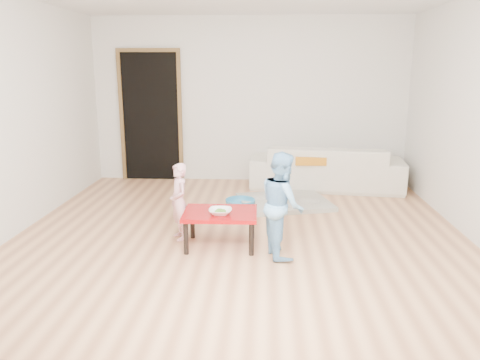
# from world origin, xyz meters

# --- Properties ---
(floor) EXTENTS (5.00, 5.00, 0.01)m
(floor) POSITION_xyz_m (0.00, 0.00, 0.00)
(floor) COLOR #AB7049
(floor) RESTS_ON ground
(back_wall) EXTENTS (5.00, 0.02, 2.60)m
(back_wall) POSITION_xyz_m (0.00, 2.50, 1.30)
(back_wall) COLOR silver
(back_wall) RESTS_ON floor
(left_wall) EXTENTS (0.02, 5.00, 2.60)m
(left_wall) POSITION_xyz_m (-2.50, 0.00, 1.30)
(left_wall) COLOR silver
(left_wall) RESTS_ON floor
(right_wall) EXTENTS (0.02, 5.00, 2.60)m
(right_wall) POSITION_xyz_m (2.50, 0.00, 1.30)
(right_wall) COLOR silver
(right_wall) RESTS_ON floor
(doorway) EXTENTS (1.02, 0.08, 2.11)m
(doorway) POSITION_xyz_m (-1.60, 2.48, 1.02)
(doorway) COLOR brown
(doorway) RESTS_ON back_wall
(sofa) EXTENTS (2.37, 1.15, 0.67)m
(sofa) POSITION_xyz_m (1.21, 2.05, 0.33)
(sofa) COLOR beige
(sofa) RESTS_ON floor
(cushion) EXTENTS (0.45, 0.41, 0.12)m
(cushion) POSITION_xyz_m (0.92, 1.79, 0.50)
(cushion) COLOR orange
(cushion) RESTS_ON sofa
(red_table) EXTENTS (0.76, 0.58, 0.38)m
(red_table) POSITION_xyz_m (-0.19, -0.47, 0.19)
(red_table) COLOR #97080B
(red_table) RESTS_ON floor
(bowl) EXTENTS (0.23, 0.23, 0.06)m
(bowl) POSITION_xyz_m (-0.18, -0.55, 0.41)
(bowl) COLOR white
(bowl) RESTS_ON red_table
(broccoli) EXTENTS (0.12, 0.12, 0.06)m
(broccoli) POSITION_xyz_m (-0.18, -0.55, 0.40)
(broccoli) COLOR #2D5919
(broccoli) RESTS_ON red_table
(child_pink) EXTENTS (0.32, 0.36, 0.84)m
(child_pink) POSITION_xyz_m (-0.65, -0.27, 0.42)
(child_pink) COLOR #DB6470
(child_pink) RESTS_ON floor
(child_blue) EXTENTS (0.51, 0.59, 1.04)m
(child_blue) POSITION_xyz_m (0.44, -0.66, 0.52)
(child_blue) COLOR #5B95D4
(child_blue) RESTS_ON floor
(basin) EXTENTS (0.39, 0.39, 0.12)m
(basin) POSITION_xyz_m (-0.06, 0.87, 0.06)
(basin) COLOR teal
(basin) RESTS_ON floor
(blanket) EXTENTS (1.37, 1.23, 0.06)m
(blanket) POSITION_xyz_m (0.53, 1.10, 0.03)
(blanket) COLOR beige
(blanket) RESTS_ON floor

